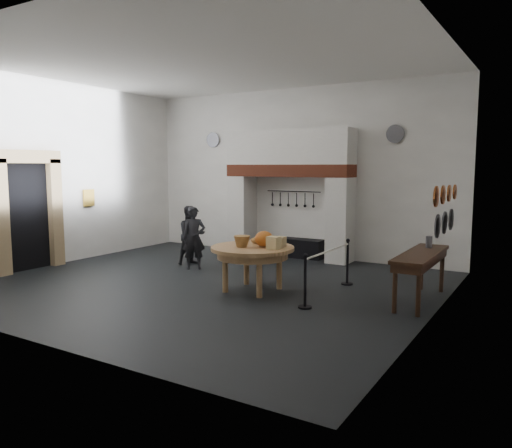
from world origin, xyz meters
The scene contains 39 objects.
floor centered at (0.00, 0.00, 0.00)m, with size 9.00×8.00×0.02m, color black.
ceiling centered at (0.00, 0.00, 4.50)m, with size 9.00×8.00×0.02m, color silver.
wall_back centered at (0.00, 4.00, 2.25)m, with size 9.00×0.02×4.50m, color white.
wall_front centered at (0.00, -4.00, 2.25)m, with size 9.00×0.02×4.50m, color white.
wall_left centered at (-4.50, 0.00, 2.25)m, with size 0.02×8.00×4.50m, color white.
wall_right centered at (4.50, 0.00, 2.25)m, with size 0.02×8.00×4.50m, color white.
chimney_pier_left centered at (-1.48, 3.65, 1.07)m, with size 0.55×0.70×2.15m, color silver.
chimney_pier_right centered at (1.48, 3.65, 1.07)m, with size 0.55×0.70×2.15m, color silver.
hearth_brick_band centered at (0.00, 3.65, 2.31)m, with size 3.50×0.72×0.32m, color #9E442B.
chimney_hood centered at (0.00, 3.65, 2.92)m, with size 3.50×0.70×0.90m, color silver.
iron_range centered at (0.00, 3.72, 0.25)m, with size 1.90×0.45×0.50m, color black.
utensil_rail centered at (0.00, 3.92, 1.75)m, with size 0.02×0.02×1.60m, color black.
door_recess centered at (-4.47, -1.00, 1.25)m, with size 0.04×1.10×2.50m, color black.
door_jamb_near centered at (-4.38, -1.70, 1.30)m, with size 0.22×0.30×2.60m, color tan.
door_jamb_far centered at (-4.38, -0.30, 1.30)m, with size 0.22×0.30×2.60m, color tan.
door_lintel centered at (-4.38, -1.00, 2.65)m, with size 0.22×1.70×0.30m, color tan.
wall_plaque centered at (-4.45, 0.80, 1.60)m, with size 0.05×0.34×0.44m, color gold.
work_table centered at (1.10, 0.03, 0.84)m, with size 1.63×1.63×0.07m, color tan.
pumpkin centered at (1.30, 0.13, 1.03)m, with size 0.36×0.36×0.31m, color #C84D1C.
cheese_block_big centered at (1.60, -0.02, 0.99)m, with size 0.22×0.22×0.24m, color #E8CC8A.
cheese_block_small centered at (1.58, 0.28, 0.97)m, with size 0.18×0.18×0.20m, color #D5B87F.
wicker_basket centered at (0.95, -0.12, 0.98)m, with size 0.32×0.32×0.22m, color olive.
bread_loaf centered at (1.00, 0.38, 0.94)m, with size 0.31×0.18×0.13m, color #A7633B.
visitor_near centered at (-1.18, 1.08, 0.74)m, with size 0.54×0.36×1.48m, color black.
visitor_far centered at (-1.58, 1.48, 0.73)m, with size 0.71×0.55×1.46m, color black.
side_table centered at (4.10, 0.91, 0.87)m, with size 0.55×2.20×0.06m, color #3B1F15.
pewter_jug centered at (4.10, 1.51, 1.01)m, with size 0.12×0.12×0.22m, color #515056.
copper_pan_a centered at (4.46, 0.20, 1.95)m, with size 0.34×0.34×0.03m, color #C6662D.
copper_pan_b centered at (4.46, 0.75, 1.95)m, with size 0.32×0.32×0.03m, color #C6662D.
copper_pan_c centered at (4.46, 1.30, 1.95)m, with size 0.30×0.30×0.03m, color #C6662D.
copper_pan_d centered at (4.46, 1.85, 1.95)m, with size 0.28×0.28×0.03m, color #C6662D.
pewter_plate_left centered at (4.46, 0.40, 1.45)m, with size 0.40×0.40×0.03m, color #4C4C51.
pewter_plate_mid centered at (4.46, 1.00, 1.45)m, with size 0.40×0.40×0.03m, color #4C4C51.
pewter_plate_right centered at (4.46, 1.60, 1.45)m, with size 0.40×0.40×0.03m, color #4C4C51.
pewter_plate_back_left centered at (-2.70, 3.96, 3.20)m, with size 0.44×0.44×0.03m, color #4C4C51.
pewter_plate_back_right centered at (2.70, 3.96, 3.20)m, with size 0.44×0.44×0.03m, color #4C4C51.
barrier_post_near centered at (2.51, -0.53, 0.45)m, with size 0.05×0.05×0.90m, color black.
barrier_post_far centered at (2.51, 1.47, 0.45)m, with size 0.05×0.05×0.90m, color black.
barrier_rope centered at (2.51, 0.47, 0.85)m, with size 0.04×0.04×2.00m, color white.
Camera 1 is at (6.13, -8.13, 2.44)m, focal length 35.00 mm.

